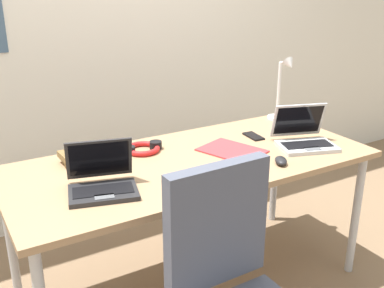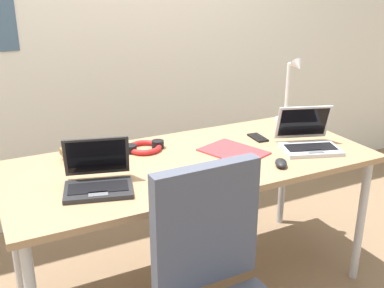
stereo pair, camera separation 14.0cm
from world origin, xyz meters
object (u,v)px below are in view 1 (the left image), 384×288
object	(u,v)px
paper_folder_front_left	(232,151)
external_keyboard	(223,175)
desk_lamp	(283,89)
computer_mouse	(281,161)
headphones	(143,148)
laptop_front_left	(304,138)
book_stack	(79,156)
cell_phone	(253,136)
laptop_front_right	(102,182)
coffee_mug	(285,125)

from	to	relation	value
paper_folder_front_left	external_keyboard	bearing A→B (deg)	-132.35
desk_lamp	external_keyboard	world-z (taller)	desk_lamp
external_keyboard	computer_mouse	xyz separation A→B (m)	(0.33, -0.01, 0.01)
desk_lamp	headphones	size ratio (longest dim) A/B	1.87
external_keyboard	paper_folder_front_left	bearing A→B (deg)	49.53
laptop_front_left	external_keyboard	xyz separation A→B (m)	(-0.60, -0.12, -0.03)
desk_lamp	book_stack	distance (m)	1.30
desk_lamp	cell_phone	xyz separation A→B (m)	(-0.34, -0.17, -0.19)
laptop_front_right	paper_folder_front_left	size ratio (longest dim) A/B	1.09
headphones	paper_folder_front_left	world-z (taller)	headphones
laptop_front_right	external_keyboard	distance (m)	0.53
computer_mouse	headphones	distance (m)	0.70
computer_mouse	book_stack	bearing A→B (deg)	178.04
desk_lamp	laptop_front_right	xyz separation A→B (m)	(-1.30, -0.39, -0.15)
book_stack	cell_phone	bearing A→B (deg)	-8.57
book_stack	paper_folder_front_left	xyz separation A→B (m)	(0.72, -0.26, -0.02)
laptop_front_left	book_stack	size ratio (longest dim) A/B	1.97
computer_mouse	cell_phone	xyz separation A→B (m)	(0.13, 0.38, -0.01)
cell_phone	paper_folder_front_left	world-z (taller)	cell_phone
external_keyboard	paper_folder_front_left	xyz separation A→B (m)	(0.22, 0.24, -0.01)
computer_mouse	book_stack	world-z (taller)	book_stack
desk_lamp	cell_phone	world-z (taller)	desk_lamp
laptop_front_right	computer_mouse	bearing A→B (deg)	-10.47
laptop_front_left	headphones	distance (m)	0.85
laptop_front_right	cell_phone	distance (m)	0.99
desk_lamp	book_stack	world-z (taller)	desk_lamp
desk_lamp	cell_phone	bearing A→B (deg)	-153.81
laptop_front_left	cell_phone	xyz separation A→B (m)	(-0.15, 0.24, -0.04)
laptop_front_left	cell_phone	world-z (taller)	laptop_front_left
headphones	coffee_mug	world-z (taller)	coffee_mug
laptop_front_right	laptop_front_left	xyz separation A→B (m)	(1.11, -0.02, 0.00)
cell_phone	coffee_mug	distance (m)	0.21
laptop_front_right	computer_mouse	distance (m)	0.85
cell_phone	headphones	bearing A→B (deg)	174.66
external_keyboard	laptop_front_left	bearing A→B (deg)	13.25
desk_lamp	coffee_mug	xyz separation A→B (m)	(-0.13, -0.20, -0.15)
computer_mouse	book_stack	size ratio (longest dim) A/B	0.53
book_stack	coffee_mug	size ratio (longest dim) A/B	1.60
cell_phone	paper_folder_front_left	xyz separation A→B (m)	(-0.23, -0.12, -0.00)
external_keyboard	cell_phone	distance (m)	0.58
desk_lamp	headphones	distance (m)	0.98
desk_lamp	external_keyboard	distance (m)	0.97
desk_lamp	coffee_mug	world-z (taller)	desk_lamp
headphones	book_stack	distance (m)	0.33
computer_mouse	paper_folder_front_left	distance (m)	0.28
paper_folder_front_left	laptop_front_left	bearing A→B (deg)	-18.23
laptop_front_right	coffee_mug	xyz separation A→B (m)	(1.17, 0.19, 0.00)
desk_lamp	coffee_mug	bearing A→B (deg)	-124.42
laptop_front_left	coffee_mug	bearing A→B (deg)	74.87
external_keyboard	book_stack	xyz separation A→B (m)	(-0.50, 0.51, 0.02)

